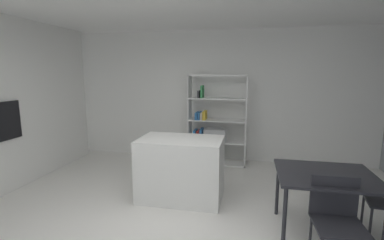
{
  "coord_description": "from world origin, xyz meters",
  "views": [
    {
      "loc": [
        0.88,
        -2.85,
        1.88
      ],
      "look_at": [
        0.07,
        0.96,
        1.22
      ],
      "focal_mm": 25.91,
      "sensor_mm": 36.0,
      "label": 1
    }
  ],
  "objects_px": {
    "kitchen_island": "(181,169)",
    "dining_chair_near": "(337,214)",
    "built_in_oven": "(3,121)",
    "open_bookshelf": "(213,127)",
    "dining_table": "(326,180)"
  },
  "relations": [
    {
      "from": "kitchen_island",
      "to": "dining_chair_near",
      "type": "height_order",
      "value": "kitchen_island"
    },
    {
      "from": "built_in_oven",
      "to": "open_bookshelf",
      "type": "distance_m",
      "value": 3.64
    },
    {
      "from": "built_in_oven",
      "to": "open_bookshelf",
      "type": "relative_size",
      "value": 0.33
    },
    {
      "from": "kitchen_island",
      "to": "built_in_oven",
      "type": "bearing_deg",
      "value": -171.57
    },
    {
      "from": "kitchen_island",
      "to": "dining_chair_near",
      "type": "relative_size",
      "value": 1.42
    },
    {
      "from": "kitchen_island",
      "to": "open_bookshelf",
      "type": "bearing_deg",
      "value": 81.78
    },
    {
      "from": "open_bookshelf",
      "to": "dining_chair_near",
      "type": "bearing_deg",
      "value": -60.39
    },
    {
      "from": "dining_table",
      "to": "dining_chair_near",
      "type": "height_order",
      "value": "dining_chair_near"
    },
    {
      "from": "open_bookshelf",
      "to": "dining_chair_near",
      "type": "distance_m",
      "value": 3.25
    },
    {
      "from": "dining_table",
      "to": "dining_chair_near",
      "type": "relative_size",
      "value": 1.23
    },
    {
      "from": "kitchen_island",
      "to": "dining_chair_near",
      "type": "distance_m",
      "value": 2.15
    },
    {
      "from": "built_in_oven",
      "to": "dining_table",
      "type": "bearing_deg",
      "value": -2.77
    },
    {
      "from": "kitchen_island",
      "to": "dining_chair_near",
      "type": "xyz_separation_m",
      "value": [
        1.85,
        -1.1,
        0.06
      ]
    },
    {
      "from": "built_in_oven",
      "to": "dining_table",
      "type": "xyz_separation_m",
      "value": [
        4.54,
        -0.22,
        -0.47
      ]
    },
    {
      "from": "built_in_oven",
      "to": "dining_chair_near",
      "type": "distance_m",
      "value": 4.63
    }
  ]
}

